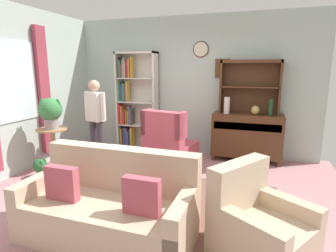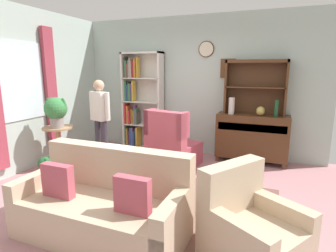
% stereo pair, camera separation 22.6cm
% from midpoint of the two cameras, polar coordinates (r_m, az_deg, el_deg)
% --- Properties ---
extents(ground_plane, '(5.40, 4.60, 0.02)m').
position_cam_midpoint_polar(ground_plane, '(4.10, -3.89, -13.72)').
color(ground_plane, '#B27A7F').
extents(wall_back, '(5.00, 0.09, 2.80)m').
position_cam_midpoint_polar(wall_back, '(5.74, 3.99, 8.31)').
color(wall_back, '#ADC1B7').
rests_on(wall_back, ground_plane).
extents(wall_left, '(0.16, 4.20, 2.80)m').
position_cam_midpoint_polar(wall_left, '(5.22, -30.85, 6.25)').
color(wall_left, '#ADC1B7').
rests_on(wall_left, ground_plane).
extents(area_rug, '(2.92, 2.02, 0.01)m').
position_cam_midpoint_polar(area_rug, '(3.78, -2.73, -15.82)').
color(area_rug, brown).
rests_on(area_rug, ground_plane).
extents(bookshelf, '(0.90, 0.30, 2.10)m').
position_cam_midpoint_polar(bookshelf, '(6.04, -8.32, 4.77)').
color(bookshelf, silver).
rests_on(bookshelf, ground_plane).
extents(sideboard, '(1.30, 0.45, 0.92)m').
position_cam_midpoint_polar(sideboard, '(5.43, 14.91, -1.83)').
color(sideboard, '#4C2D19').
rests_on(sideboard, ground_plane).
extents(sideboard_hutch, '(1.10, 0.26, 1.00)m').
position_cam_midpoint_polar(sideboard_hutch, '(5.40, 15.58, 9.33)').
color(sideboard_hutch, '#4C2D19').
rests_on(sideboard_hutch, sideboard).
extents(vase_tall, '(0.11, 0.11, 0.31)m').
position_cam_midpoint_polar(vase_tall, '(5.29, 10.95, 4.24)').
color(vase_tall, beige).
rests_on(vase_tall, sideboard).
extents(vase_round, '(0.15, 0.15, 0.17)m').
position_cam_midpoint_polar(vase_round, '(5.27, 16.56, 3.15)').
color(vase_round, tan).
rests_on(vase_round, sideboard).
extents(bottle_wine, '(0.07, 0.07, 0.30)m').
position_cam_midpoint_polar(bottle_wine, '(5.24, 19.44, 3.64)').
color(bottle_wine, '#194223').
rests_on(bottle_wine, sideboard).
extents(couch_floral, '(1.81, 0.87, 0.90)m').
position_cam_midpoint_polar(couch_floral, '(3.12, -14.08, -16.21)').
color(couch_floral, '#C6AD8E').
rests_on(couch_floral, ground_plane).
extents(armchair_floral, '(1.06, 1.05, 0.88)m').
position_cam_midpoint_polar(armchair_floral, '(2.84, 16.16, -19.87)').
color(armchair_floral, '#C6AD8E').
rests_on(armchair_floral, ground_plane).
extents(wingback_chair, '(0.93, 0.95, 1.05)m').
position_cam_midpoint_polar(wingback_chair, '(4.96, -1.22, -4.22)').
color(wingback_chair, '#B74C5B').
rests_on(wingback_chair, ground_plane).
extents(plant_stand, '(0.52, 0.52, 0.75)m').
position_cam_midpoint_polar(plant_stand, '(5.25, -23.88, -3.53)').
color(plant_stand, '#A87F56').
rests_on(plant_stand, ground_plane).
extents(potted_plant_large, '(0.39, 0.39, 0.53)m').
position_cam_midpoint_polar(potted_plant_large, '(5.07, -24.48, 2.84)').
color(potted_plant_large, gray).
rests_on(potted_plant_large, plant_stand).
extents(potted_plant_small, '(0.22, 0.22, 0.31)m').
position_cam_midpoint_polar(potted_plant_small, '(5.06, -26.21, -7.58)').
color(potted_plant_small, beige).
rests_on(potted_plant_small, ground_plane).
extents(person_reading, '(0.52, 0.30, 1.56)m').
position_cam_midpoint_polar(person_reading, '(5.20, -16.04, 1.98)').
color(person_reading, '#38333D').
rests_on(person_reading, ground_plane).
extents(coffee_table, '(0.80, 0.50, 0.42)m').
position_cam_midpoint_polar(coffee_table, '(3.72, -8.08, -10.48)').
color(coffee_table, '#4C2D19').
rests_on(coffee_table, ground_plane).
extents(book_stack, '(0.20, 0.14, 0.05)m').
position_cam_midpoint_polar(book_stack, '(3.69, -6.27, -9.06)').
color(book_stack, gold).
rests_on(book_stack, coffee_table).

